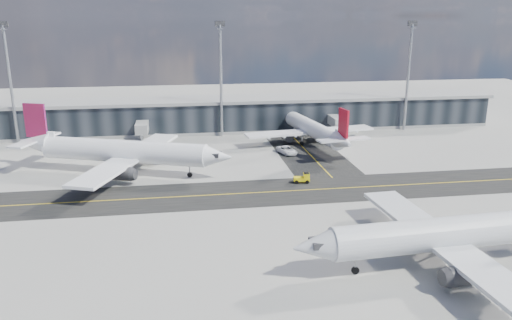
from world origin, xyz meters
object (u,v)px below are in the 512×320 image
(airliner_near, at_px, (456,233))
(baggage_tug, at_px, (303,178))
(service_van, at_px, (287,150))
(airliner_redtail, at_px, (313,129))
(airliner_af, at_px, (121,151))

(airliner_near, relative_size, baggage_tug, 13.31)
(service_van, bearing_deg, airliner_redtail, 26.34)
(airliner_af, distance_m, service_van, 36.58)
(airliner_near, xyz_separation_m, service_van, (-9.75, 54.04, -3.26))
(airliner_near, height_order, service_van, airliner_near)
(airliner_redtail, xyz_separation_m, baggage_tug, (-9.25, -28.01, -2.82))
(airliner_near, distance_m, service_van, 55.01)
(airliner_af, distance_m, airliner_redtail, 46.27)
(airliner_af, height_order, baggage_tug, airliner_af)
(airliner_redtail, height_order, baggage_tug, airliner_redtail)
(baggage_tug, height_order, service_van, baggage_tug)
(airliner_redtail, xyz_separation_m, airliner_near, (1.82, -61.60, 0.35))
(airliner_af, distance_m, baggage_tug, 36.07)
(airliner_af, bearing_deg, airliner_near, 65.73)
(service_van, bearing_deg, airliner_near, -97.08)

